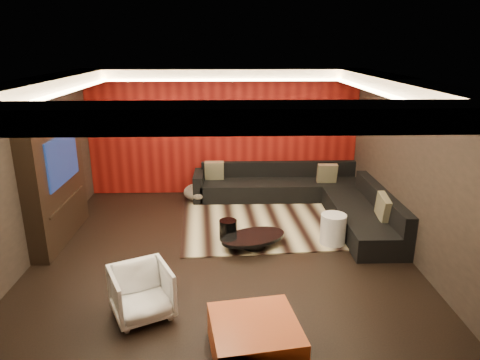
{
  "coord_description": "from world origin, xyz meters",
  "views": [
    {
      "loc": [
        0.08,
        -6.43,
        3.31
      ],
      "look_at": [
        0.3,
        0.6,
        1.05
      ],
      "focal_mm": 32.0,
      "sensor_mm": 36.0,
      "label": 1
    }
  ],
  "objects_px": {
    "drum_stool": "(228,230)",
    "orange_ottoman": "(255,339)",
    "coffee_table": "(253,241)",
    "sectional_sofa": "(307,197)",
    "white_side_table": "(333,229)",
    "armchair": "(142,292)"
  },
  "relations": [
    {
      "from": "drum_stool",
      "to": "orange_ottoman",
      "type": "height_order",
      "value": "orange_ottoman"
    },
    {
      "from": "coffee_table",
      "to": "sectional_sofa",
      "type": "relative_size",
      "value": 0.31
    },
    {
      "from": "orange_ottoman",
      "to": "sectional_sofa",
      "type": "relative_size",
      "value": 0.26
    },
    {
      "from": "white_side_table",
      "to": "sectional_sofa",
      "type": "bearing_deg",
      "value": 95.08
    },
    {
      "from": "armchair",
      "to": "sectional_sofa",
      "type": "distance_m",
      "value": 4.52
    },
    {
      "from": "orange_ottoman",
      "to": "sectional_sofa",
      "type": "height_order",
      "value": "sectional_sofa"
    },
    {
      "from": "drum_stool",
      "to": "coffee_table",
      "type": "bearing_deg",
      "value": -32.38
    },
    {
      "from": "coffee_table",
      "to": "orange_ottoman",
      "type": "distance_m",
      "value": 2.63
    },
    {
      "from": "coffee_table",
      "to": "sectional_sofa",
      "type": "bearing_deg",
      "value": 54.82
    },
    {
      "from": "white_side_table",
      "to": "orange_ottoman",
      "type": "bearing_deg",
      "value": -119.16
    },
    {
      "from": "coffee_table",
      "to": "orange_ottoman",
      "type": "xyz_separation_m",
      "value": [
        -0.14,
        -2.63,
        0.09
      ]
    },
    {
      "from": "white_side_table",
      "to": "sectional_sofa",
      "type": "distance_m",
      "value": 1.66
    },
    {
      "from": "drum_stool",
      "to": "armchair",
      "type": "height_order",
      "value": "armchair"
    },
    {
      "from": "drum_stool",
      "to": "white_side_table",
      "type": "height_order",
      "value": "white_side_table"
    },
    {
      "from": "sectional_sofa",
      "to": "orange_ottoman",
      "type": "bearing_deg",
      "value": -107.41
    },
    {
      "from": "drum_stool",
      "to": "sectional_sofa",
      "type": "distance_m",
      "value": 2.21
    },
    {
      "from": "white_side_table",
      "to": "orange_ottoman",
      "type": "xyz_separation_m",
      "value": [
        -1.52,
        -2.72,
        -0.06
      ]
    },
    {
      "from": "coffee_table",
      "to": "sectional_sofa",
      "type": "distance_m",
      "value": 2.13
    },
    {
      "from": "drum_stool",
      "to": "armchair",
      "type": "distance_m",
      "value": 2.39
    },
    {
      "from": "orange_ottoman",
      "to": "sectional_sofa",
      "type": "bearing_deg",
      "value": 72.59
    },
    {
      "from": "white_side_table",
      "to": "sectional_sofa",
      "type": "xyz_separation_m",
      "value": [
        -0.15,
        1.65,
        -0.01
      ]
    },
    {
      "from": "white_side_table",
      "to": "armchair",
      "type": "distance_m",
      "value": 3.48
    }
  ]
}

